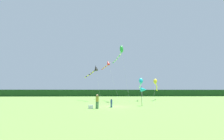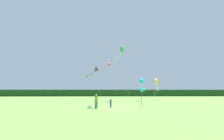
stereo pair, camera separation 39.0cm
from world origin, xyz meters
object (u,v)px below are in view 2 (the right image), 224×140
(kite_red, at_px, (108,63))
(kite_black, at_px, (95,69))
(person_child, at_px, (111,102))
(kite_green, at_px, (121,51))
(banner_flag_pole, at_px, (143,90))
(person_adult, at_px, (96,101))
(kite_yellow, at_px, (156,83))
(cooler_box, at_px, (90,107))
(kite_cyan, at_px, (141,82))

(kite_red, bearing_deg, kite_black, -120.81)
(person_child, height_order, kite_green, kite_green)
(banner_flag_pole, height_order, kite_black, kite_black)
(person_adult, relative_size, person_child, 1.47)
(person_child, distance_m, banner_flag_pole, 5.67)
(kite_red, bearing_deg, person_adult, -94.13)
(kite_red, xyz_separation_m, kite_green, (2.83, -7.63, 1.38))
(kite_black, bearing_deg, kite_yellow, 3.35)
(kite_yellow, bearing_deg, person_adult, -128.50)
(kite_yellow, relative_size, kite_green, 0.85)
(person_adult, bearing_deg, banner_flag_pole, 27.33)
(kite_red, bearing_deg, kite_yellow, -20.46)
(cooler_box, distance_m, kite_green, 17.63)
(kite_red, bearing_deg, banner_flag_pole, -73.15)
(kite_cyan, height_order, kite_yellow, kite_cyan)
(kite_cyan, bearing_deg, cooler_box, -124.33)
(person_adult, distance_m, banner_flag_pole, 7.70)
(kite_black, xyz_separation_m, kite_green, (5.92, -2.45, 3.79))
(cooler_box, relative_size, kite_green, 0.05)
(cooler_box, xyz_separation_m, kite_cyan, (9.81, 14.36, 3.97))
(person_adult, xyz_separation_m, person_child, (1.80, 1.26, -0.31))
(cooler_box, height_order, kite_yellow, kite_yellow)
(kite_red, height_order, kite_green, kite_green)
(kite_cyan, relative_size, kite_yellow, 1.03)
(kite_black, bearing_deg, banner_flag_pole, -55.48)
(kite_cyan, bearing_deg, kite_black, 174.43)
(person_adult, xyz_separation_m, kite_red, (1.50, 20.76, 8.69))
(banner_flag_pole, bearing_deg, kite_cyan, 78.37)
(banner_flag_pole, bearing_deg, kite_red, 106.85)
(person_child, distance_m, cooler_box, 2.84)
(person_adult, height_order, person_child, person_adult)
(person_child, bearing_deg, kite_red, 90.87)
(banner_flag_pole, bearing_deg, cooler_box, -156.38)
(banner_flag_pole, height_order, kite_green, kite_green)
(kite_black, bearing_deg, kite_green, -22.50)
(person_adult, distance_m, person_child, 2.22)
(person_child, bearing_deg, kite_green, 77.95)
(kite_yellow, bearing_deg, cooler_box, -130.48)
(kite_yellow, bearing_deg, kite_black, -176.65)
(kite_black, distance_m, kite_cyan, 11.08)
(banner_flag_pole, relative_size, kite_red, 0.27)
(banner_flag_pole, bearing_deg, person_child, -155.76)
(cooler_box, bearing_deg, kite_green, 68.40)
(cooler_box, bearing_deg, kite_black, 92.96)
(banner_flag_pole, relative_size, kite_black, 0.35)
(person_adult, xyz_separation_m, cooler_box, (-0.79, 0.19, -0.76))
(cooler_box, distance_m, kite_yellow, 21.72)
(person_adult, relative_size, banner_flag_pole, 0.61)
(kite_cyan, bearing_deg, banner_flag_pole, -101.63)
(kite_red, bearing_deg, person_child, -89.13)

